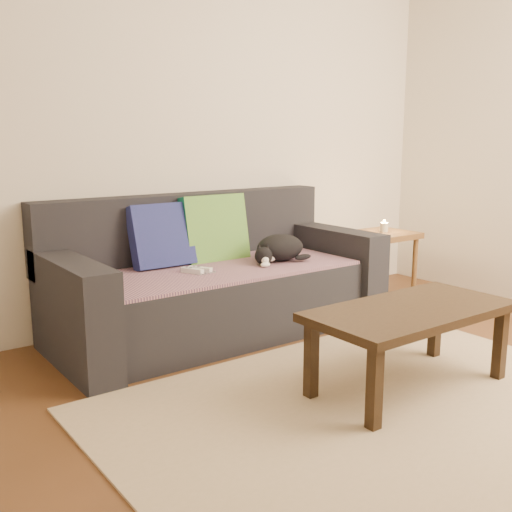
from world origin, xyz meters
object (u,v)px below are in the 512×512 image
at_px(cat, 279,249).
at_px(coffee_table, 411,318).
at_px(wii_remote_b, 192,271).
at_px(side_table, 383,244).
at_px(sofa, 215,285).
at_px(wii_remote_a, 200,269).

relative_size(cat, coffee_table, 0.42).
bearing_deg(wii_remote_b, side_table, -111.52).
relative_size(wii_remote_b, side_table, 0.28).
relative_size(sofa, cat, 4.77).
bearing_deg(wii_remote_b, wii_remote_a, -108.54).
relative_size(side_table, coffee_table, 0.50).
bearing_deg(wii_remote_b, sofa, -84.52).
bearing_deg(wii_remote_a, sofa, -85.39).
distance_m(sofa, coffee_table, 1.37).
bearing_deg(coffee_table, sofa, 101.92).
bearing_deg(side_table, cat, -177.75).
bearing_deg(coffee_table, wii_remote_b, 113.30).
bearing_deg(cat, side_table, 20.98).
bearing_deg(side_table, wii_remote_b, -179.44).
xyz_separation_m(cat, wii_remote_b, (-0.64, 0.02, -0.07)).
height_order(side_table, coffee_table, side_table).
relative_size(sofa, wii_remote_a, 14.00).
bearing_deg(wii_remote_a, cat, -121.81).
bearing_deg(sofa, cat, -20.66).
height_order(cat, wii_remote_a, cat).
height_order(wii_remote_a, coffee_table, wii_remote_a).
bearing_deg(cat, coffee_table, -76.83).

